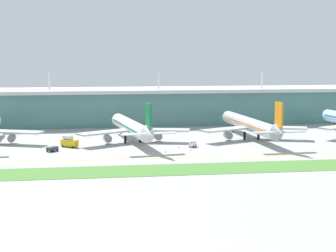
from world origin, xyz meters
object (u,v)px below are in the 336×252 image
pushback_tug (52,149)px  safety_cone_left_wingtip (179,147)px  baggage_cart (193,144)px  airliner_far_middle (251,125)px  safety_cone_nose_front (191,150)px  fuel_truck (69,142)px  airliner_near_middle (132,127)px  safety_cone_right_wingtip (166,152)px

pushback_tug → safety_cone_left_wingtip: (49.56, 1.44, -0.75)m
baggage_cart → airliner_far_middle: bearing=29.6°
safety_cone_nose_front → baggage_cart: bearing=74.2°
pushback_tug → fuel_truck: size_ratio=0.67×
airliner_near_middle → safety_cone_left_wingtip: (17.48, -16.43, -6.10)m
airliner_far_middle → baggage_cart: size_ratio=17.63×
airliner_near_middle → safety_cone_right_wingtip: 29.23m
airliner_far_middle → fuel_truck: airliner_far_middle is taller
safety_cone_left_wingtip → safety_cone_right_wingtip: (-6.78, -10.07, 0.00)m
pushback_tug → baggage_cart: bearing=2.3°
pushback_tug → fuel_truck: 11.18m
safety_cone_nose_front → safety_cone_right_wingtip: bearing=-165.4°
safety_cone_left_wingtip → airliner_near_middle: bearing=136.8°
airliner_near_middle → safety_cone_right_wingtip: size_ratio=90.77×
pushback_tug → safety_cone_right_wingtip: size_ratio=7.02×
airliner_near_middle → fuel_truck: airliner_near_middle is taller
airliner_near_middle → pushback_tug: (-32.08, -17.87, -5.35)m
baggage_cart → safety_cone_left_wingtip: (-5.66, -0.81, -0.91)m
baggage_cart → safety_cone_nose_front: size_ratio=5.69×
airliner_near_middle → safety_cone_left_wingtip: size_ratio=90.77×
airliner_far_middle → baggage_cart: (-28.85, -16.38, -5.19)m
pushback_tug → safety_cone_nose_front: size_ratio=7.02×
fuel_truck → airliner_near_middle: bearing=18.3°
airliner_near_middle → safety_cone_nose_front: (20.81, -23.87, -6.10)m
baggage_cart → fuel_truck: bearing=171.9°
pushback_tug → safety_cone_left_wingtip: size_ratio=7.02×
baggage_cart → safety_cone_nose_front: 8.62m
airliner_near_middle → baggage_cart: (23.14, -15.61, -5.19)m
pushback_tug → baggage_cart: baggage_cart is taller
fuel_truck → safety_cone_nose_front: (46.78, -15.28, -1.91)m
airliner_near_middle → safety_cone_right_wingtip: bearing=-68.0°
safety_cone_left_wingtip → safety_cone_nose_front: 8.15m
safety_cone_right_wingtip → safety_cone_left_wingtip: bearing=56.1°
fuel_truck → safety_cone_left_wingtip: fuel_truck is taller
baggage_cart → safety_cone_right_wingtip: size_ratio=5.69×
pushback_tug → safety_cone_nose_front: pushback_tug is taller
airliner_far_middle → fuel_truck: bearing=-173.2°
safety_cone_right_wingtip → airliner_near_middle: bearing=112.0°
airliner_near_middle → safety_cone_left_wingtip: 24.75m
baggage_cart → safety_cone_left_wingtip: 5.79m
airliner_near_middle → airliner_far_middle: bearing=0.8°
airliner_near_middle → safety_cone_nose_front: size_ratio=90.77×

